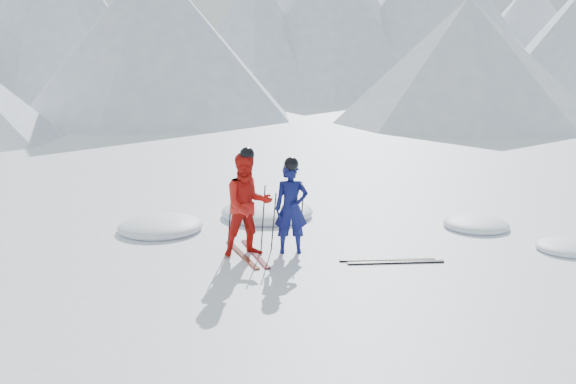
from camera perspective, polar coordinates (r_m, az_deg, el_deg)
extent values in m
plane|color=white|center=(11.47, 8.92, -5.52)|extent=(160.00, 160.00, 0.00)
cone|color=#B2BCD1|center=(51.33, -21.25, 15.90)|extent=(23.96, 23.96, 14.35)
cone|color=#B2BCD1|center=(61.48, -13.46, 14.59)|extent=(17.69, 17.69, 11.93)
cone|color=#B2BCD1|center=(54.37, -3.10, 14.63)|extent=(19.63, 19.63, 10.85)
cone|color=#B2BCD1|center=(58.66, 3.72, 16.10)|extent=(23.31, 23.31, 14.15)
cone|color=#B2BCD1|center=(60.73, 13.36, 16.02)|extent=(28.94, 28.94, 14.88)
cone|color=silver|center=(66.12, 21.52, 13.41)|extent=(24.45, 24.45, 10.76)
cone|color=#B2BCD1|center=(34.12, 16.26, 11.68)|extent=(14.00, 14.00, 6.50)
cone|color=#B2BCD1|center=(36.17, -12.40, 13.90)|extent=(16.00, 16.00, 9.00)
imported|color=#0D114E|center=(11.06, 0.31, -1.54)|extent=(0.66, 0.48, 1.67)
imported|color=red|center=(10.91, -3.79, -1.22)|extent=(1.00, 0.83, 1.87)
cylinder|color=black|center=(11.21, -1.36, -2.81)|extent=(0.11, 0.08, 1.11)
cylinder|color=black|center=(11.42, 1.27, -2.53)|extent=(0.11, 0.07, 1.11)
cylinder|color=black|center=(11.19, -5.47, -2.55)|extent=(0.12, 0.10, 1.24)
cylinder|color=black|center=(11.17, -2.35, -2.52)|extent=(0.12, 0.09, 1.25)
cube|color=black|center=(11.15, -4.33, -5.85)|extent=(0.39, 1.69, 0.03)
cube|color=black|center=(11.18, -3.11, -5.78)|extent=(0.27, 1.70, 0.03)
cube|color=black|center=(10.97, 9.28, -6.30)|extent=(1.69, 0.38, 0.03)
cube|color=black|center=(10.87, 10.06, -6.50)|extent=(1.70, 0.32, 0.03)
ellipsoid|color=white|center=(12.95, -11.82, -3.51)|extent=(1.75, 1.75, 0.39)
ellipsoid|color=white|center=(13.47, 17.18, -3.19)|extent=(1.37, 1.37, 0.30)
ellipsoid|color=white|center=(13.79, -1.95, -2.25)|extent=(2.07, 2.07, 0.46)
ellipsoid|color=white|center=(12.52, 24.58, -4.98)|extent=(1.10, 1.10, 0.24)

